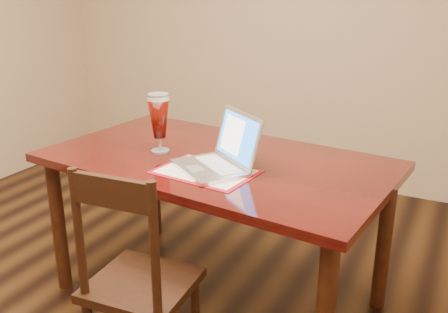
% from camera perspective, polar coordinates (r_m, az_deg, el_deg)
% --- Properties ---
extents(dining_table, '(1.84, 1.16, 1.13)m').
position_cam_1_polar(dining_table, '(2.57, -1.12, -1.99)').
color(dining_table, '#470D09').
rests_on(dining_table, ground).
extents(dining_chair, '(0.45, 0.43, 1.00)m').
position_cam_1_polar(dining_chair, '(2.19, -9.90, -13.95)').
color(dining_chair, black).
rests_on(dining_chair, ground).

